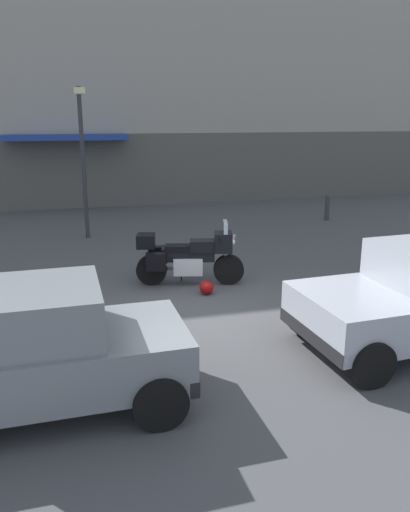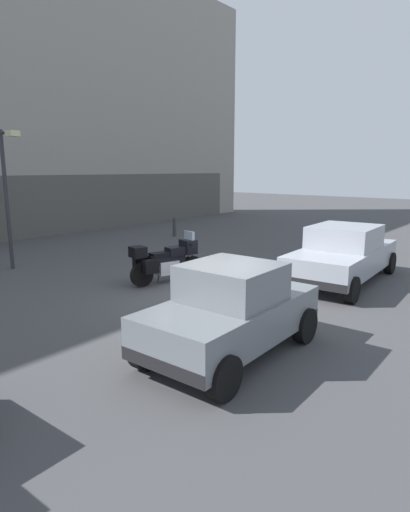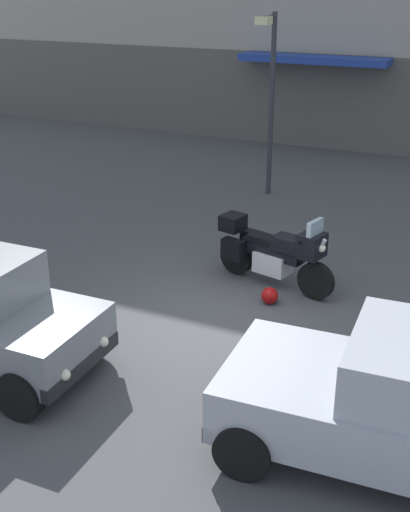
% 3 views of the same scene
% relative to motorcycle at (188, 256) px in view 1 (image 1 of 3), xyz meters
% --- Properties ---
extents(ground_plane, '(80.00, 80.00, 0.00)m').
position_rel_motorcycle_xyz_m(ground_plane, '(-0.20, -1.72, -0.62)').
color(ground_plane, '#424244').
extents(building_facade_rear, '(35.36, 3.40, 13.55)m').
position_rel_motorcycle_xyz_m(building_facade_rear, '(-0.20, 11.28, 6.10)').
color(building_facade_rear, gray).
rests_on(building_facade_rear, ground).
extents(motorcycle, '(2.23, 1.04, 1.36)m').
position_rel_motorcycle_xyz_m(motorcycle, '(0.00, 0.00, 0.00)').
color(motorcycle, black).
rests_on(motorcycle, ground).
extents(helmet, '(0.28, 0.28, 0.28)m').
position_rel_motorcycle_xyz_m(helmet, '(0.21, -0.70, -0.48)').
color(helmet, '#990C0C').
rests_on(helmet, ground).
extents(car_compact_side, '(3.50, 1.75, 1.56)m').
position_rel_motorcycle_xyz_m(car_compact_side, '(-2.72, -4.14, 0.15)').
color(car_compact_side, slate).
rests_on(car_compact_side, ground).
extents(streetlamp_curbside, '(0.28, 0.94, 4.22)m').
position_rel_motorcycle_xyz_m(streetlamp_curbside, '(-1.86, 4.75, 1.99)').
color(streetlamp_curbside, '#2D2D33').
rests_on(streetlamp_curbside, ground).
extents(bollard_curbside, '(0.16, 0.16, 0.88)m').
position_rel_motorcycle_xyz_m(bollard_curbside, '(6.17, 5.45, -0.15)').
color(bollard_curbside, '#333338').
rests_on(bollard_curbside, ground).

